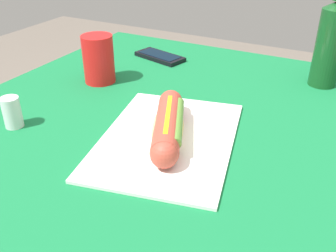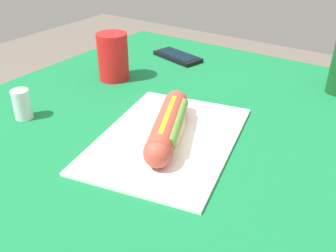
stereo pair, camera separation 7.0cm
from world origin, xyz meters
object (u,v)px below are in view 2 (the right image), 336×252
Objects in this scene: hot_dog at (168,125)px; cell_phone at (178,56)px; drinking_cup at (113,57)px; salt_shaker at (22,104)px.

hot_dog is 1.42× the size of cell_phone.
salt_shaker is (0.26, -0.02, -0.03)m from drinking_cup.
salt_shaker is at bearing -72.11° from hot_dog.
drinking_cup is (0.22, -0.05, 0.05)m from cell_phone.
cell_phone is (-0.38, -0.23, -0.03)m from hot_dog.
hot_dog is 3.60× the size of salt_shaker.
hot_dog is at bearing 30.73° from cell_phone.
hot_dog is at bearing 107.89° from salt_shaker.
hot_dog is 0.45m from cell_phone.
drinking_cup is 1.88× the size of salt_shaker.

